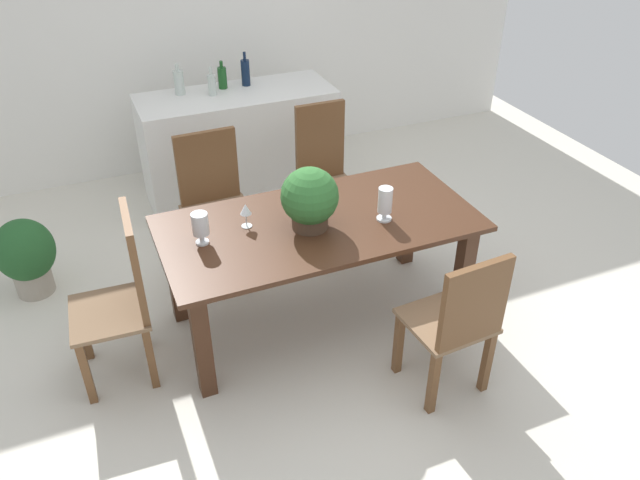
{
  "coord_description": "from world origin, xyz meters",
  "views": [
    {
      "loc": [
        -1.23,
        -2.95,
        2.71
      ],
      "look_at": [
        -0.01,
        -0.06,
        0.64
      ],
      "focal_mm": 35.19,
      "sensor_mm": 36.0,
      "label": 1
    }
  ],
  "objects_px": {
    "crystal_vase_center_near": "(200,225)",
    "potted_plant_floor": "(26,255)",
    "wine_glass": "(246,210)",
    "wine_bottle_amber": "(245,72)",
    "chair_far_right": "(325,171)",
    "kitchen_counter": "(240,146)",
    "chair_near_right": "(459,320)",
    "chair_head_end": "(124,292)",
    "wine_bottle_dark": "(222,77)",
    "wine_bottle_green": "(212,84)",
    "flower_centerpiece": "(310,198)",
    "chair_far_left": "(214,196)",
    "crystal_vase_left": "(385,202)",
    "wine_bottle_clear": "(179,82)",
    "dining_table": "(319,239)"
  },
  "relations": [
    {
      "from": "wine_bottle_clear",
      "to": "potted_plant_floor",
      "type": "xyz_separation_m",
      "value": [
        -1.32,
        -0.92,
        -0.71
      ]
    },
    {
      "from": "dining_table",
      "to": "crystal_vase_left",
      "type": "xyz_separation_m",
      "value": [
        0.37,
        -0.13,
        0.25
      ]
    },
    {
      "from": "chair_near_right",
      "to": "potted_plant_floor",
      "type": "bearing_deg",
      "value": -45.27
    },
    {
      "from": "kitchen_counter",
      "to": "potted_plant_floor",
      "type": "height_order",
      "value": "kitchen_counter"
    },
    {
      "from": "potted_plant_floor",
      "to": "wine_bottle_amber",
      "type": "bearing_deg",
      "value": 26.15
    },
    {
      "from": "wine_glass",
      "to": "wine_bottle_amber",
      "type": "distance_m",
      "value": 1.92
    },
    {
      "from": "chair_head_end",
      "to": "crystal_vase_center_near",
      "type": "bearing_deg",
      "value": 98.5
    },
    {
      "from": "crystal_vase_left",
      "to": "wine_bottle_dark",
      "type": "bearing_deg",
      "value": 100.99
    },
    {
      "from": "wine_bottle_clear",
      "to": "dining_table",
      "type": "bearing_deg",
      "value": -78.69
    },
    {
      "from": "dining_table",
      "to": "crystal_vase_center_near",
      "type": "bearing_deg",
      "value": 176.67
    },
    {
      "from": "chair_near_right",
      "to": "wine_bottle_clear",
      "type": "bearing_deg",
      "value": -77.5
    },
    {
      "from": "wine_bottle_clear",
      "to": "wine_bottle_green",
      "type": "bearing_deg",
      "value": -26.97
    },
    {
      "from": "wine_glass",
      "to": "wine_bottle_dark",
      "type": "distance_m",
      "value": 1.88
    },
    {
      "from": "wine_bottle_amber",
      "to": "wine_bottle_dark",
      "type": "bearing_deg",
      "value": 178.29
    },
    {
      "from": "chair_near_right",
      "to": "crystal_vase_left",
      "type": "height_order",
      "value": "crystal_vase_left"
    },
    {
      "from": "wine_glass",
      "to": "wine_bottle_green",
      "type": "distance_m",
      "value": 1.74
    },
    {
      "from": "chair_far_left",
      "to": "flower_centerpiece",
      "type": "distance_m",
      "value": 1.07
    },
    {
      "from": "chair_near_right",
      "to": "wine_bottle_dark",
      "type": "distance_m",
      "value": 2.91
    },
    {
      "from": "crystal_vase_center_near",
      "to": "chair_far_left",
      "type": "bearing_deg",
      "value": 72.41
    },
    {
      "from": "wine_glass",
      "to": "chair_far_right",
      "type": "bearing_deg",
      "value": 43.11
    },
    {
      "from": "dining_table",
      "to": "chair_far_right",
      "type": "relative_size",
      "value": 1.79
    },
    {
      "from": "chair_head_end",
      "to": "wine_bottle_green",
      "type": "distance_m",
      "value": 2.14
    },
    {
      "from": "chair_far_right",
      "to": "potted_plant_floor",
      "type": "distance_m",
      "value": 2.16
    },
    {
      "from": "wine_bottle_clear",
      "to": "wine_bottle_amber",
      "type": "bearing_deg",
      "value": -0.52
    },
    {
      "from": "crystal_vase_left",
      "to": "potted_plant_floor",
      "type": "bearing_deg",
      "value": 151.04
    },
    {
      "from": "chair_head_end",
      "to": "wine_bottle_dark",
      "type": "height_order",
      "value": "wine_bottle_dark"
    },
    {
      "from": "kitchen_counter",
      "to": "potted_plant_floor",
      "type": "xyz_separation_m",
      "value": [
        -1.74,
        -0.78,
        -0.15
      ]
    },
    {
      "from": "chair_head_end",
      "to": "wine_bottle_green",
      "type": "height_order",
      "value": "wine_bottle_green"
    },
    {
      "from": "flower_centerpiece",
      "to": "crystal_vase_center_near",
      "type": "relative_size",
      "value": 1.95
    },
    {
      "from": "crystal_vase_center_near",
      "to": "wine_bottle_dark",
      "type": "relative_size",
      "value": 0.86
    },
    {
      "from": "wine_bottle_amber",
      "to": "chair_far_left",
      "type": "bearing_deg",
      "value": -119.36
    },
    {
      "from": "wine_bottle_amber",
      "to": "wine_bottle_green",
      "type": "height_order",
      "value": "wine_bottle_amber"
    },
    {
      "from": "crystal_vase_center_near",
      "to": "potted_plant_floor",
      "type": "relative_size",
      "value": 0.34
    },
    {
      "from": "wine_bottle_dark",
      "to": "potted_plant_floor",
      "type": "xyz_separation_m",
      "value": [
        -1.68,
        -0.92,
        -0.71
      ]
    },
    {
      "from": "crystal_vase_center_near",
      "to": "potted_plant_floor",
      "type": "bearing_deg",
      "value": 135.97
    },
    {
      "from": "chair_near_right",
      "to": "chair_head_end",
      "type": "bearing_deg",
      "value": -32.38
    },
    {
      "from": "wine_bottle_clear",
      "to": "wine_glass",
      "type": "bearing_deg",
      "value": -90.84
    },
    {
      "from": "kitchen_counter",
      "to": "potted_plant_floor",
      "type": "bearing_deg",
      "value": -155.92
    },
    {
      "from": "chair_far_right",
      "to": "kitchen_counter",
      "type": "relative_size",
      "value": 0.67
    },
    {
      "from": "chair_near_right",
      "to": "potted_plant_floor",
      "type": "relative_size",
      "value": 1.69
    },
    {
      "from": "chair_far_left",
      "to": "crystal_vase_left",
      "type": "distance_m",
      "value": 1.34
    },
    {
      "from": "dining_table",
      "to": "chair_head_end",
      "type": "xyz_separation_m",
      "value": [
        -1.17,
        -0.01,
        -0.05
      ]
    },
    {
      "from": "chair_far_right",
      "to": "potted_plant_floor",
      "type": "bearing_deg",
      "value": 177.17
    },
    {
      "from": "flower_centerpiece",
      "to": "kitchen_counter",
      "type": "xyz_separation_m",
      "value": [
        0.1,
        1.83,
        -0.48
      ]
    },
    {
      "from": "wine_bottle_dark",
      "to": "flower_centerpiece",
      "type": "bearing_deg",
      "value": -91.07
    },
    {
      "from": "crystal_vase_center_near",
      "to": "flower_centerpiece",
      "type": "bearing_deg",
      "value": -7.02
    },
    {
      "from": "wine_bottle_dark",
      "to": "wine_bottle_green",
      "type": "xyz_separation_m",
      "value": [
        -0.12,
        -0.12,
        -0.0
      ]
    },
    {
      "from": "chair_near_right",
      "to": "crystal_vase_center_near",
      "type": "xyz_separation_m",
      "value": [
        -1.13,
        0.92,
        0.34
      ]
    },
    {
      "from": "wine_bottle_dark",
      "to": "wine_bottle_amber",
      "type": "distance_m",
      "value": 0.2
    },
    {
      "from": "chair_far_right",
      "to": "wine_glass",
      "type": "height_order",
      "value": "chair_far_right"
    }
  ]
}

